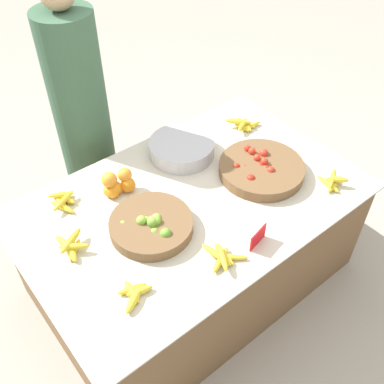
{
  "coord_description": "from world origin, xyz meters",
  "views": [
    {
      "loc": [
        -1.01,
        -1.26,
        2.26
      ],
      "look_at": [
        0.0,
        0.0,
        0.71
      ],
      "focal_mm": 42.0,
      "sensor_mm": 36.0,
      "label": 1
    }
  ],
  "objects_px": {
    "tomato_basket": "(261,169)",
    "metal_bowl": "(182,148)",
    "lime_bowl": "(151,225)",
    "vendor_person": "(84,124)",
    "price_sign": "(258,237)"
  },
  "relations": [
    {
      "from": "metal_bowl",
      "to": "price_sign",
      "type": "relative_size",
      "value": 3.07
    },
    {
      "from": "tomato_basket",
      "to": "metal_bowl",
      "type": "relative_size",
      "value": 1.25
    },
    {
      "from": "metal_bowl",
      "to": "vendor_person",
      "type": "height_order",
      "value": "vendor_person"
    },
    {
      "from": "lime_bowl",
      "to": "metal_bowl",
      "type": "xyz_separation_m",
      "value": [
        0.46,
        0.36,
        0.01
      ]
    },
    {
      "from": "tomato_basket",
      "to": "vendor_person",
      "type": "distance_m",
      "value": 1.07
    },
    {
      "from": "lime_bowl",
      "to": "tomato_basket",
      "type": "bearing_deg",
      "value": -2.85
    },
    {
      "from": "lime_bowl",
      "to": "price_sign",
      "type": "xyz_separation_m",
      "value": [
        0.33,
        -0.37,
        0.01
      ]
    },
    {
      "from": "metal_bowl",
      "to": "vendor_person",
      "type": "xyz_separation_m",
      "value": [
        -0.33,
        0.52,
        0.02
      ]
    },
    {
      "from": "tomato_basket",
      "to": "vendor_person",
      "type": "xyz_separation_m",
      "value": [
        -0.56,
        0.92,
        0.03
      ]
    },
    {
      "from": "tomato_basket",
      "to": "metal_bowl",
      "type": "xyz_separation_m",
      "value": [
        -0.23,
        0.39,
        0.01
      ]
    },
    {
      "from": "metal_bowl",
      "to": "tomato_basket",
      "type": "bearing_deg",
      "value": -59.62
    },
    {
      "from": "vendor_person",
      "to": "lime_bowl",
      "type": "bearing_deg",
      "value": -98.67
    },
    {
      "from": "lime_bowl",
      "to": "metal_bowl",
      "type": "height_order",
      "value": "lime_bowl"
    },
    {
      "from": "price_sign",
      "to": "vendor_person",
      "type": "xyz_separation_m",
      "value": [
        -0.2,
        1.25,
        0.02
      ]
    },
    {
      "from": "lime_bowl",
      "to": "metal_bowl",
      "type": "relative_size",
      "value": 1.08
    }
  ]
}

